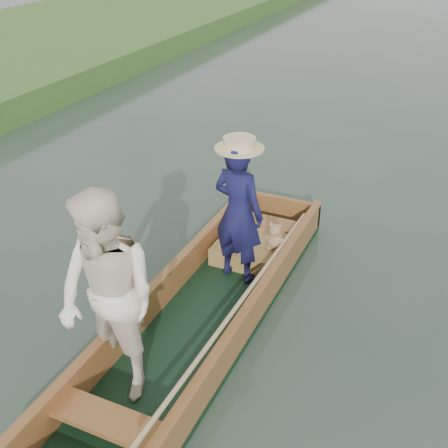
% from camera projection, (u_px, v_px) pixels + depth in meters
% --- Properties ---
extents(ground, '(120.00, 120.00, 0.00)m').
position_uv_depth(ground, '(200.00, 329.00, 5.85)').
color(ground, '#283D30').
rests_on(ground, ground).
extents(punt, '(1.38, 5.00, 2.01)m').
position_uv_depth(punt, '(174.00, 285.00, 5.33)').
color(punt, black).
rests_on(punt, ground).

